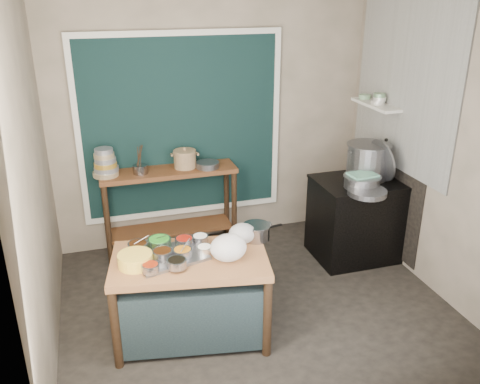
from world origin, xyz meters
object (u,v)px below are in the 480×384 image
object	(u,v)px
saucepan	(256,232)
steamer	(362,181)
stock_pot	(368,161)
back_counter	(171,210)
ceramic_crock	(185,160)
condiment_tray	(170,257)
yellow_basin	(135,260)
prep_table	(191,297)
utensil_cup	(140,169)
stove_block	(357,220)

from	to	relation	value
saucepan	steamer	distance (m)	1.40
stock_pot	back_counter	bearing A→B (deg)	161.93
back_counter	ceramic_crock	xyz separation A→B (m)	(0.19, 0.01, 0.56)
back_counter	condiment_tray	world-z (taller)	back_counter
saucepan	yellow_basin	bearing A→B (deg)	177.49
ceramic_crock	prep_table	bearing A→B (deg)	-100.19
condiment_tray	steamer	world-z (taller)	steamer
back_counter	yellow_basin	distance (m)	1.70
yellow_basin	utensil_cup	distance (m)	1.57
saucepan	steamer	xyz separation A→B (m)	(1.30, 0.52, 0.13)
prep_table	utensil_cup	world-z (taller)	utensil_cup
stove_block	stock_pot	xyz separation A→B (m)	(0.11, 0.07, 0.64)
back_counter	stove_block	bearing A→B (deg)	-21.02
yellow_basin	saucepan	distance (m)	1.05
condiment_tray	utensil_cup	distance (m)	1.52
yellow_basin	saucepan	world-z (taller)	saucepan
stove_block	steamer	bearing A→B (deg)	-116.99
saucepan	steamer	world-z (taller)	steamer
stove_block	ceramic_crock	bearing A→B (deg)	156.53
stove_block	steamer	world-z (taller)	steamer
condiment_tray	stock_pot	world-z (taller)	stock_pot
saucepan	back_counter	bearing A→B (deg)	98.99
steamer	saucepan	bearing A→B (deg)	-158.07
stock_pot	condiment_tray	bearing A→B (deg)	-158.71
saucepan	stock_pot	distance (m)	1.69
saucepan	ceramic_crock	world-z (taller)	ceramic_crock
prep_table	stock_pot	size ratio (longest dim) A/B	2.66
stock_pot	utensil_cup	bearing A→B (deg)	165.02
yellow_basin	steamer	size ratio (longest dim) A/B	0.69
stove_block	stock_pot	world-z (taller)	stock_pot
back_counter	ceramic_crock	distance (m)	0.59
condiment_tray	steamer	bearing A→B (deg)	17.08
utensil_cup	prep_table	bearing A→B (deg)	-82.75
utensil_cup	ceramic_crock	world-z (taller)	ceramic_crock
condiment_tray	stock_pot	distance (m)	2.44
utensil_cup	stock_pot	size ratio (longest dim) A/B	0.33
ceramic_crock	stove_block	bearing A→B (deg)	-23.47
back_counter	utensil_cup	xyz separation A→B (m)	(-0.30, -0.04, 0.52)
utensil_cup	stock_pot	bearing A→B (deg)	-14.98
saucepan	ceramic_crock	bearing A→B (deg)	91.97
stove_block	yellow_basin	distance (m)	2.60
condiment_tray	stock_pot	xyz separation A→B (m)	(2.26, 0.88, 0.30)
ceramic_crock	stock_pot	xyz separation A→B (m)	(1.82, -0.67, 0.03)
steamer	back_counter	bearing A→B (deg)	153.56
condiment_tray	yellow_basin	xyz separation A→B (m)	(-0.27, -0.04, 0.04)
stove_block	saucepan	bearing A→B (deg)	-153.38
condiment_tray	utensil_cup	bearing A→B (deg)	91.73
back_counter	stock_pot	xyz separation A→B (m)	(2.01, -0.66, 0.59)
back_counter	yellow_basin	xyz separation A→B (m)	(-0.53, -1.58, 0.33)
stove_block	condiment_tray	world-z (taller)	stove_block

